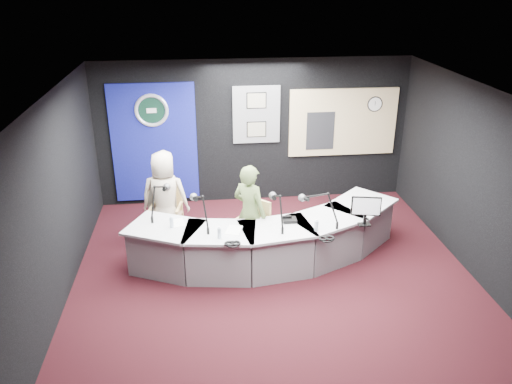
{
  "coord_description": "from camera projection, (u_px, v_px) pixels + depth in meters",
  "views": [
    {
      "loc": [
        -1.02,
        -6.48,
        4.29
      ],
      "look_at": [
        -0.2,
        0.8,
        1.1
      ],
      "focal_mm": 36.0,
      "sensor_mm": 36.0,
      "label": 1
    }
  ],
  "objects": [
    {
      "name": "booth_glow",
      "position": [
        343.0,
        122.0,
        9.98
      ],
      "size": [
        2.0,
        0.02,
        1.2
      ],
      "primitive_type": "cube",
      "color": "#EFE196",
      "rests_on": "booth_window_frame"
    },
    {
      "name": "desk_phone",
      "position": [
        289.0,
        220.0,
        7.82
      ],
      "size": [
        0.21,
        0.17,
        0.05
      ],
      "primitive_type": "cube",
      "rotation": [
        0.0,
        0.0,
        -0.0
      ],
      "color": "black",
      "rests_on": "broadcast_desk"
    },
    {
      "name": "framed_photo_upper",
      "position": [
        257.0,
        101.0,
        9.6
      ],
      "size": [
        0.34,
        0.02,
        0.27
      ],
      "primitive_type": "cube",
      "color": "gray",
      "rests_on": "pinboard"
    },
    {
      "name": "boom_mic_a",
      "position": [
        159.0,
        197.0,
        7.95
      ],
      "size": [
        0.33,
        0.7,
        0.6
      ],
      "primitive_type": null,
      "color": "black",
      "rests_on": "broadcast_desk"
    },
    {
      "name": "broadcast_desk",
      "position": [
        267.0,
        240.0,
        8.07
      ],
      "size": [
        4.5,
        1.9,
        0.75
      ],
      "primitive_type": null,
      "color": "#B2B3B6",
      "rests_on": "ground"
    },
    {
      "name": "framed_photo_lower",
      "position": [
        257.0,
        129.0,
        9.82
      ],
      "size": [
        0.34,
        0.02,
        0.27
      ],
      "primitive_type": "cube",
      "color": "gray",
      "rests_on": "pinboard"
    },
    {
      "name": "water_bottles",
      "position": [
        244.0,
        224.0,
        7.55
      ],
      "size": [
        2.18,
        0.48,
        0.18
      ],
      "primitive_type": null,
      "color": "silver",
      "rests_on": "broadcast_desk"
    },
    {
      "name": "armchair_left",
      "position": [
        166.0,
        216.0,
        8.67
      ],
      "size": [
        0.59,
        0.59,
        0.9
      ],
      "primitive_type": null,
      "rotation": [
        0.0,
        0.0,
        -0.17
      ],
      "color": "tan",
      "rests_on": "ground"
    },
    {
      "name": "wall_clock",
      "position": [
        375.0,
        104.0,
        9.88
      ],
      "size": [
        0.28,
        0.01,
        0.28
      ],
      "primitive_type": "cylinder",
      "rotation": [
        1.57,
        0.0,
        0.0
      ],
      "color": "white",
      "rests_on": "booth_window_frame"
    },
    {
      "name": "paper_stack",
      "position": [
        178.0,
        223.0,
        7.79
      ],
      "size": [
        0.26,
        0.32,
        0.0
      ],
      "primitive_type": "cube",
      "rotation": [
        0.0,
        0.0,
        0.25
      ],
      "color": "white",
      "rests_on": "broadcast_desk"
    },
    {
      "name": "booth_window_frame",
      "position": [
        343.0,
        122.0,
        9.99
      ],
      "size": [
        2.12,
        0.06,
        1.32
      ],
      "primitive_type": "cube",
      "color": "#D0B582",
      "rests_on": "wall_back"
    },
    {
      "name": "pinboard",
      "position": [
        256.0,
        115.0,
        9.74
      ],
      "size": [
        0.9,
        0.04,
        1.1
      ],
      "primitive_type": "cube",
      "color": "slate",
      "rests_on": "wall_back"
    },
    {
      "name": "backdrop_panel",
      "position": [
        154.0,
        143.0,
        9.74
      ],
      "size": [
        1.6,
        0.05,
        2.3
      ],
      "primitive_type": "cube",
      "color": "navy",
      "rests_on": "wall_back"
    },
    {
      "name": "wall_left",
      "position": [
        55.0,
        204.0,
        6.86
      ],
      "size": [
        0.02,
        6.0,
        2.8
      ],
      "primitive_type": "cube",
      "color": "black",
      "rests_on": "ground"
    },
    {
      "name": "ceiling",
      "position": [
        278.0,
        95.0,
        6.6
      ],
      "size": [
        6.0,
        6.0,
        0.02
      ],
      "primitive_type": "cube",
      "color": "silver",
      "rests_on": "ground"
    },
    {
      "name": "person_woman",
      "position": [
        250.0,
        213.0,
        8.0
      ],
      "size": [
        0.69,
        0.67,
        1.59
      ],
      "primitive_type": "imported",
      "rotation": [
        0.0,
        0.0,
        2.43
      ],
      "color": "#506334",
      "rests_on": "ground"
    },
    {
      "name": "headphones_far",
      "position": [
        233.0,
        243.0,
        7.17
      ],
      "size": [
        0.21,
        0.21,
        0.04
      ],
      "primitive_type": "torus",
      "color": "black",
      "rests_on": "broadcast_desk"
    },
    {
      "name": "ground",
      "position": [
        275.0,
        279.0,
        7.72
      ],
      "size": [
        6.0,
        6.0,
        0.0
      ],
      "primitive_type": "plane",
      "color": "black",
      "rests_on": "ground"
    },
    {
      "name": "wall_right",
      "position": [
        480.0,
        185.0,
        7.47
      ],
      "size": [
        0.02,
        6.0,
        2.8
      ],
      "primitive_type": "cube",
      "color": "black",
      "rests_on": "ground"
    },
    {
      "name": "equipment_rack",
      "position": [
        320.0,
        131.0,
        9.98
      ],
      "size": [
        0.55,
        0.02,
        0.75
      ],
      "primitive_type": "cube",
      "color": "black",
      "rests_on": "booth_window_frame"
    },
    {
      "name": "boom_mic_b",
      "position": [
        200.0,
        207.0,
        7.6
      ],
      "size": [
        0.32,
        0.71,
        0.6
      ],
      "primitive_type": null,
      "color": "black",
      "rests_on": "broadcast_desk"
    },
    {
      "name": "notepad",
      "position": [
        234.0,
        230.0,
        7.58
      ],
      "size": [
        0.29,
        0.35,
        0.0
      ],
      "primitive_type": "cube",
      "rotation": [
        0.0,
        0.0,
        -0.31
      ],
      "color": "white",
      "rests_on": "broadcast_desk"
    },
    {
      "name": "boom_mic_c",
      "position": [
        278.0,
        206.0,
        7.63
      ],
      "size": [
        0.18,
        0.74,
        0.6
      ],
      "primitive_type": null,
      "color": "black",
      "rests_on": "broadcast_desk"
    },
    {
      "name": "computer_monitor",
      "position": [
        366.0,
        206.0,
        7.6
      ],
      "size": [
        0.47,
        0.13,
        0.33
      ],
      "primitive_type": "cube",
      "rotation": [
        0.0,
        0.0,
        -0.21
      ],
      "color": "black",
      "rests_on": "broadcast_desk"
    },
    {
      "name": "armchair_right",
      "position": [
        250.0,
        234.0,
        8.15
      ],
      "size": [
        0.68,
        0.68,
        0.85
      ],
      "primitive_type": null,
      "rotation": [
        0.0,
        0.0,
        -0.77
      ],
      "color": "tan",
      "rests_on": "ground"
    },
    {
      "name": "person_man",
      "position": [
        165.0,
        197.0,
        8.53
      ],
      "size": [
        0.84,
        0.6,
        1.61
      ],
      "primitive_type": "imported",
      "rotation": [
        0.0,
        0.0,
        3.02
      ],
      "color": "#C3B49C",
      "rests_on": "ground"
    },
    {
      "name": "boom_mic_d",
      "position": [
        320.0,
        205.0,
        7.66
      ],
      "size": [
        0.58,
        0.54,
        0.6
      ],
      "primitive_type": null,
      "color": "black",
      "rests_on": "broadcast_desk"
    },
    {
      "name": "headphones_near",
      "position": [
        327.0,
        238.0,
        7.31
      ],
      "size": [
        0.23,
        0.23,
        0.04
      ],
      "primitive_type": "torus",
      "color": "black",
      "rests_on": "broadcast_desk"
    },
    {
      "name": "wall_front",
      "position": [
        328.0,
        333.0,
        4.43
      ],
      "size": [
        6.0,
        0.02,
        2.8
      ],
      "primitive_type": "cube",
      "color": "black",
      "rests_on": "ground"
    },
    {
      "name": "agency_seal",
      "position": [
        152.0,
        110.0,
        9.44
      ],
      "size": [
        0.63,
        0.07,
        0.63
      ],
      "primitive_type": "torus",
      "rotation": [
        1.57,
        0.0,
        0.0
      ],
      "color": "silver",
      "rests_on": "backdrop_panel"
    },
    {
      "name": "seal_center",
      "position": [
        152.0,
        110.0,
        9.44
      ],
      "size": [
        0.48,
        0.01,
        0.48
      ],
      "primitive_type": "cylinder",
      "rotation": [
        1.57,
        0.0,
        0.0
      ],
      "color": "black",
      "rests_on": "backdrop_panel"
    },
    {
      "name": "wall_back",
      "position": [
        254.0,
        132.0,
        9.9
      ],
      "size": [
        6.0,
        0.02,
        2.8
      ],
      "primitive_type": "cube",
      "color": "black",
      "rests_on": "ground"
    },
    {
      "name": "draped_jacket",
      "position": [
        163.0,
        202.0,
        8.82
      ],
      "size": [
        0.51,
        0.18,
        0.7
      ],
      "primitive_type": "cube",
      "rotation": [
        0.0,
        0.0,
        -0.17
      ],
      "color": "slate",
      "rests_on": "armchair_left"
    }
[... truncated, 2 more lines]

